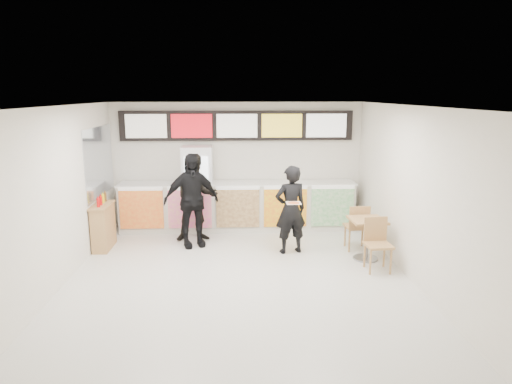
{
  "coord_description": "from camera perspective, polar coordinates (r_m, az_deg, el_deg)",
  "views": [
    {
      "loc": [
        -0.05,
        -7.46,
        3.21
      ],
      "look_at": [
        0.35,
        1.2,
        1.32
      ],
      "focal_mm": 32.0,
      "sensor_mm": 36.0,
      "label": 1
    }
  ],
  "objects": [
    {
      "name": "wall_right",
      "position": [
        8.24,
        19.15,
        -0.36
      ],
      "size": [
        0.0,
        7.0,
        7.0
      ],
      "primitive_type": "plane",
      "rotation": [
        1.57,
        0.0,
        -1.57
      ],
      "color": "silver",
      "rests_on": "floor"
    },
    {
      "name": "service_counter",
      "position": [
        10.88,
        -2.3,
        -1.74
      ],
      "size": [
        5.56,
        0.77,
        1.14
      ],
      "color": "silver",
      "rests_on": "floor"
    },
    {
      "name": "customer_main",
      "position": [
        9.23,
        4.34,
        -2.21
      ],
      "size": [
        0.75,
        0.59,
        1.81
      ],
      "primitive_type": "imported",
      "rotation": [
        0.0,
        0.0,
        3.4
      ],
      "color": "black",
      "rests_on": "floor"
    },
    {
      "name": "customer_mid",
      "position": [
        9.66,
        -8.1,
        -1.06
      ],
      "size": [
        1.27,
        0.87,
        2.0
      ],
      "primitive_type": "imported",
      "rotation": [
        0.0,
        0.0,
        0.36
      ],
      "color": "black",
      "rests_on": "floor"
    },
    {
      "name": "condiment_ledge",
      "position": [
        10.07,
        -18.55,
        -4.05
      ],
      "size": [
        0.34,
        0.85,
        1.13
      ],
      "color": "#B18051",
      "rests_on": "floor"
    },
    {
      "name": "wall_left",
      "position": [
        8.2,
        -23.66,
        -0.77
      ],
      "size": [
        0.0,
        7.0,
        7.0
      ],
      "primitive_type": "plane",
      "rotation": [
        1.57,
        0.0,
        1.57
      ],
      "color": "silver",
      "rests_on": "floor"
    },
    {
      "name": "mirror_panel",
      "position": [
        10.44,
        -19.0,
        3.59
      ],
      "size": [
        0.01,
        2.0,
        1.5
      ],
      "primitive_type": "cube",
      "color": "#B2B7BF",
      "rests_on": "wall_left"
    },
    {
      "name": "floor",
      "position": [
        8.12,
        -2.11,
        -10.98
      ],
      "size": [
        7.0,
        7.0,
        0.0
      ],
      "primitive_type": "plane",
      "color": "beige",
      "rests_on": "ground"
    },
    {
      "name": "pizza_slice",
      "position": [
        8.73,
        4.72,
        -1.33
      ],
      "size": [
        0.36,
        0.36,
        0.02
      ],
      "color": "beige",
      "rests_on": "customer_main"
    },
    {
      "name": "drinks_fridge",
      "position": [
        10.83,
        -7.27,
        0.44
      ],
      "size": [
        0.7,
        0.67,
        2.0
      ],
      "color": "white",
      "rests_on": "floor"
    },
    {
      "name": "wall_back",
      "position": [
        11.09,
        -2.36,
        3.42
      ],
      "size": [
        6.0,
        0.0,
        6.0
      ],
      "primitive_type": "plane",
      "rotation": [
        1.57,
        0.0,
        0.0
      ],
      "color": "silver",
      "rests_on": "floor"
    },
    {
      "name": "cafe_table",
      "position": [
        9.16,
        13.68,
        -4.82
      ],
      "size": [
        0.7,
        1.69,
        0.97
      ],
      "rotation": [
        0.0,
        0.0,
        0.07
      ],
      "color": "#B18051",
      "rests_on": "floor"
    },
    {
      "name": "customer_left",
      "position": [
        10.05,
        -7.46,
        -0.71
      ],
      "size": [
        1.06,
        0.9,
        1.93
      ],
      "primitive_type": "imported",
      "rotation": [
        0.0,
        0.0,
        0.19
      ],
      "color": "black",
      "rests_on": "floor"
    },
    {
      "name": "menu_board",
      "position": [
        10.9,
        -2.4,
        8.29
      ],
      "size": [
        5.5,
        0.14,
        0.7
      ],
      "color": "black",
      "rests_on": "wall_back"
    },
    {
      "name": "ceiling",
      "position": [
        7.46,
        -2.3,
        10.69
      ],
      "size": [
        7.0,
        7.0,
        0.0
      ],
      "primitive_type": "plane",
      "rotation": [
        3.14,
        0.0,
        0.0
      ],
      "color": "white",
      "rests_on": "wall_back"
    }
  ]
}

